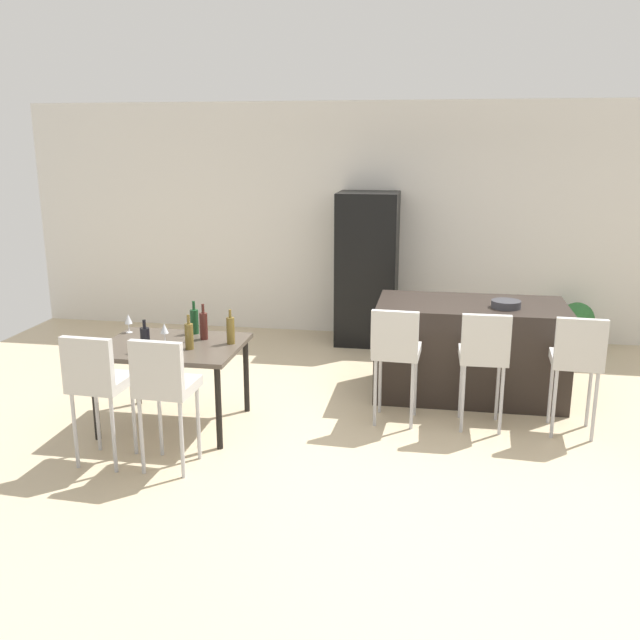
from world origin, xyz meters
The scene contains 19 objects.
ground_plane centered at (0.00, 0.00, 0.00)m, with size 10.00×10.00×0.00m, color #C6B28E.
back_wall centered at (0.00, 2.91, 1.45)m, with size 10.00×0.12×2.90m, color silver.
kitchen_island centered at (0.67, 0.81, 0.46)m, with size 1.79×0.95×0.92m, color black.
bar_chair_left centered at (0.01, -0.05, 0.70)m, with size 0.42×0.42×1.05m.
bar_chair_middle centered at (0.75, -0.05, 0.70)m, with size 0.41×0.41×1.05m.
bar_chair_right centered at (1.51, -0.05, 0.70)m, with size 0.42×0.42×1.05m.
dining_table centered at (-1.89, -0.41, 0.67)m, with size 1.19×0.93×0.74m.
dining_chair_near centered at (-2.16, -1.24, 0.70)m, with size 0.42×0.42×1.05m.
dining_chair_far centered at (-1.62, -1.24, 0.70)m, with size 0.42×0.42×1.05m.
wine_bottle_middle centered at (-1.81, -0.05, 0.86)m, with size 0.07×0.07×0.30m.
wine_bottle_far centered at (-2.02, -0.64, 0.85)m, with size 0.08×0.08×0.27m.
wine_bottle_near centered at (-1.39, -0.31, 0.86)m, with size 0.07×0.07×0.30m.
wine_bottle_left centered at (-1.69, -0.52, 0.85)m, with size 0.07×0.07×0.30m.
wine_bottle_right centered at (-1.66, -0.21, 0.86)m, with size 0.07×0.07×0.32m.
wine_glass_end centered at (-2.41, -0.12, 0.86)m, with size 0.07×0.07×0.17m.
wine_glass_corner centered at (-1.96, -0.37, 0.86)m, with size 0.07×0.07×0.17m.
refrigerator centered at (-0.51, 2.47, 0.92)m, with size 0.72×0.68×1.84m, color black.
fruit_bowl centered at (0.98, 0.67, 0.96)m, with size 0.27×0.27×0.07m, color #333338.
potted_plant centered at (1.98, 2.46, 0.35)m, with size 0.39×0.39×0.60m.
Camera 1 is at (0.33, -5.76, 2.44)m, focal length 38.61 mm.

